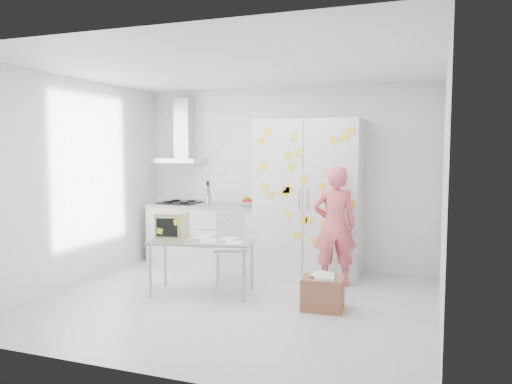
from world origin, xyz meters
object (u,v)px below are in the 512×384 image
(chair, at_px, (231,241))
(cardboard_box, at_px, (323,293))
(desk, at_px, (183,232))
(person, at_px, (334,226))

(chair, distance_m, cardboard_box, 1.69)
(desk, xyz_separation_m, cardboard_box, (1.78, -0.07, -0.57))
(person, bearing_deg, chair, -10.16)
(person, xyz_separation_m, desk, (-1.70, -0.97, -0.03))
(person, distance_m, desk, 1.96)
(person, relative_size, desk, 1.17)
(person, distance_m, chair, 1.41)
(person, distance_m, cardboard_box, 1.20)
(person, xyz_separation_m, cardboard_box, (0.08, -1.03, -0.60))
(desk, distance_m, cardboard_box, 1.87)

